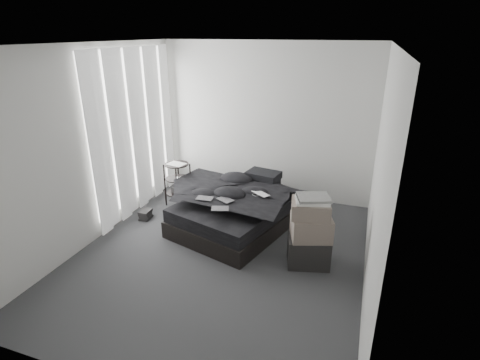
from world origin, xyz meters
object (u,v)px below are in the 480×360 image
(laptop, at_px, (258,190))
(box_lower, at_px, (308,250))
(bed, at_px, (238,219))
(side_stand, at_px, (178,185))

(laptop, bearing_deg, box_lower, -0.19)
(bed, xyz_separation_m, box_lower, (1.15, -0.62, 0.07))
(laptop, relative_size, side_stand, 0.40)
(box_lower, bearing_deg, bed, 151.92)
(side_stand, bearing_deg, box_lower, -23.04)
(side_stand, bearing_deg, laptop, -15.82)
(box_lower, bearing_deg, side_stand, 156.96)
(bed, bearing_deg, laptop, 7.50)
(side_stand, height_order, box_lower, side_stand)
(laptop, distance_m, side_stand, 1.60)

